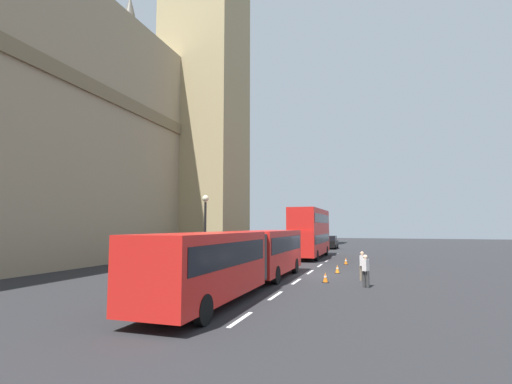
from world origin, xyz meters
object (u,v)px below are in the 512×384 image
at_px(traffic_cone_west, 325,277).
at_px(pedestrian_by_kerb, 362,265).
at_px(pedestrian_near_cones, 366,270).
at_px(sedan_lead, 330,242).
at_px(double_decker_bus, 310,231).
at_px(street_lamp, 205,228).
at_px(articulated_bus, 244,254).
at_px(traffic_cone_middle, 337,269).
at_px(traffic_cone_east, 346,261).

bearing_deg(traffic_cone_west, pedestrian_by_kerb, -53.49).
relative_size(traffic_cone_west, pedestrian_near_cones, 0.34).
bearing_deg(sedan_lead, double_decker_bus, 179.66).
relative_size(street_lamp, pedestrian_near_cones, 3.12).
height_order(street_lamp, pedestrian_by_kerb, street_lamp).
distance_m(articulated_bus, pedestrian_near_cones, 6.40).
xyz_separation_m(sedan_lead, traffic_cone_middle, (-27.84, -3.76, -0.63)).
distance_m(traffic_cone_middle, pedestrian_near_cones, 5.99).
bearing_deg(sedan_lead, street_lamp, 171.58).
bearing_deg(double_decker_bus, pedestrian_near_cones, -161.38).
bearing_deg(pedestrian_near_cones, sedan_lead, 9.80).
distance_m(traffic_cone_middle, street_lamp, 9.38).
bearing_deg(street_lamp, articulated_bus, -136.65).
bearing_deg(traffic_cone_middle, pedestrian_by_kerb, -149.80).
distance_m(double_decker_bus, traffic_cone_east, 7.37).
xyz_separation_m(articulated_bus, traffic_cone_west, (3.52, -3.64, -1.46)).
distance_m(sedan_lead, pedestrian_by_kerb, 31.35).
bearing_deg(traffic_cone_east, street_lamp, 137.86).
bearing_deg(traffic_cone_west, pedestrian_near_cones, -116.51).
xyz_separation_m(traffic_cone_middle, street_lamp, (-3.23, 8.36, 2.77)).
bearing_deg(pedestrian_by_kerb, double_decker_bus, 20.70).
distance_m(traffic_cone_middle, traffic_cone_east, 6.10).
bearing_deg(double_decker_bus, articulated_bus, -179.99).
bearing_deg(pedestrian_by_kerb, traffic_cone_west, 126.51).
bearing_deg(pedestrian_near_cones, pedestrian_by_kerb, 5.80).
xyz_separation_m(traffic_cone_west, street_lamp, (1.26, 8.14, 2.77)).
relative_size(sedan_lead, pedestrian_by_kerb, 2.60).
xyz_separation_m(traffic_cone_west, traffic_cone_middle, (4.48, -0.22, 0.00)).
relative_size(articulated_bus, pedestrian_near_cones, 10.14).
xyz_separation_m(sedan_lead, street_lamp, (-31.07, 4.60, 2.14)).
distance_m(traffic_cone_east, pedestrian_near_cones, 11.88).
bearing_deg(articulated_bus, pedestrian_by_kerb, -48.40).
height_order(double_decker_bus, street_lamp, street_lamp).
distance_m(sedan_lead, street_lamp, 31.48).
distance_m(traffic_cone_west, street_lamp, 8.69).
distance_m(articulated_bus, sedan_lead, 35.85).
relative_size(traffic_cone_middle, pedestrian_by_kerb, 0.34).
bearing_deg(traffic_cone_east, double_decker_bus, 34.49).
height_order(double_decker_bus, traffic_cone_east, double_decker_bus).
distance_m(articulated_bus, traffic_cone_west, 5.27).
height_order(double_decker_bus, traffic_cone_west, double_decker_bus).
bearing_deg(traffic_cone_west, articulated_bus, 134.07).
height_order(sedan_lead, traffic_cone_middle, sedan_lead).
bearing_deg(double_decker_bus, traffic_cone_west, -167.43).
height_order(traffic_cone_west, street_lamp, street_lamp).
bearing_deg(street_lamp, traffic_cone_middle, -68.88).
bearing_deg(pedestrian_near_cones, traffic_cone_east, 9.40).
bearing_deg(sedan_lead, pedestrian_by_kerb, -169.87).
relative_size(double_decker_bus, traffic_cone_west, 18.63).
xyz_separation_m(articulated_bus, double_decker_bus, (19.84, 0.00, 0.96)).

